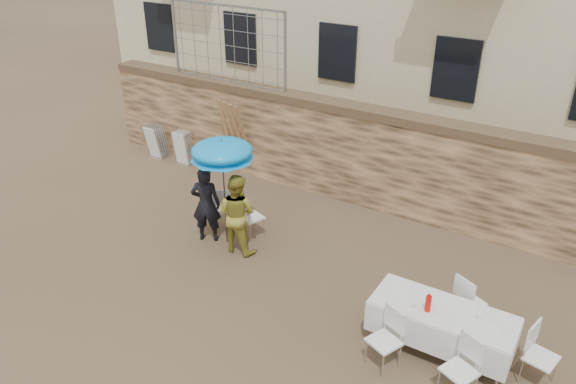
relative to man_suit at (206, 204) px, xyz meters
The scene contains 17 objects.
ground 2.43m from the man_suit, 55.28° to the right, with size 80.00×80.00×0.00m, color brown.
stone_wall 3.39m from the man_suit, 67.23° to the left, with size 13.00×0.50×2.20m, color olive.
chain_link_fence 4.23m from the man_suit, 118.53° to the left, with size 3.20×0.06×1.80m, color gray, non-canonical shape.
man_suit is the anchor object (origin of this frame).
woman_dress 0.75m from the man_suit, ahead, with size 0.79×0.61×1.62m, color gold.
umbrella 1.21m from the man_suit, 14.04° to the left, with size 1.20×1.20×2.05m.
couple_chair_left 0.64m from the man_suit, 90.00° to the left, with size 0.48×0.48×0.96m, color white, non-canonical shape.
couple_chair_right 0.95m from the man_suit, 38.16° to the left, with size 0.48×0.48×0.96m, color white, non-canonical shape.
banquet_table 5.04m from the man_suit, ahead, with size 2.10×0.85×0.78m.
soda_bottle 4.86m from the man_suit, ahead, with size 0.09×0.09×0.26m, color red.
table_chair_front_left 4.62m from the man_suit, 17.65° to the right, with size 0.48×0.48×0.96m, color white, non-canonical shape.
table_chair_front_right 5.68m from the man_suit, 14.28° to the right, with size 0.48×0.48×0.96m, color white, non-canonical shape.
table_chair_back 5.21m from the man_suit, ahead, with size 0.48×0.48×0.96m, color white, non-canonical shape.
table_chair_side 6.43m from the man_suit, ahead, with size 0.48×0.48×0.96m, color white, non-canonical shape.
chair_stack_left 4.60m from the man_suit, 144.52° to the left, with size 0.46×0.47×0.92m, color white, non-canonical shape.
chair_stack_right 3.91m from the man_suit, 136.81° to the left, with size 0.46×0.40×0.92m, color white, non-canonical shape.
wood_planks 3.01m from the man_suit, 114.37° to the left, with size 0.70×0.20×2.00m, color #A37749, non-canonical shape.
Camera 1 is at (5.15, -5.51, 6.13)m, focal length 35.00 mm.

